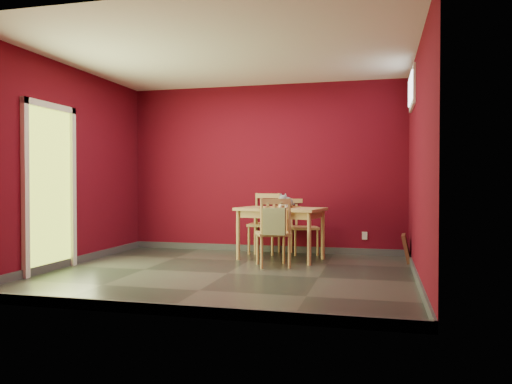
% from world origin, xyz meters
% --- Properties ---
extents(ground, '(4.50, 4.50, 0.00)m').
position_xyz_m(ground, '(0.00, 0.00, 0.00)').
color(ground, '#2D342D').
rests_on(ground, ground).
extents(room_shell, '(4.50, 4.50, 4.50)m').
position_xyz_m(room_shell, '(0.00, 0.00, 0.05)').
color(room_shell, '#570916').
rests_on(room_shell, ground).
extents(doorway, '(0.06, 1.01, 2.13)m').
position_xyz_m(doorway, '(-2.23, -0.40, 1.12)').
color(doorway, '#B7D838').
rests_on(doorway, ground).
extents(window, '(0.05, 0.90, 0.50)m').
position_xyz_m(window, '(2.23, 1.00, 2.35)').
color(window, white).
rests_on(window, room_shell).
extents(outlet_plate, '(0.08, 0.02, 0.12)m').
position_xyz_m(outlet_plate, '(1.60, 1.99, 0.30)').
color(outlet_plate, silver).
rests_on(outlet_plate, room_shell).
extents(dining_table, '(1.33, 0.94, 0.76)m').
position_xyz_m(dining_table, '(0.42, 1.23, 0.66)').
color(dining_table, tan).
rests_on(dining_table, ground).
extents(table_runner, '(0.50, 0.81, 0.38)m').
position_xyz_m(table_runner, '(0.42, 1.11, 0.70)').
color(table_runner, '#A7642B').
rests_on(table_runner, dining_table).
extents(chair_far_left, '(0.48, 0.48, 0.95)m').
position_xyz_m(chair_far_left, '(0.05, 1.83, 0.49)').
color(chair_far_left, tan).
rests_on(chair_far_left, ground).
extents(chair_far_right, '(0.52, 0.52, 0.87)m').
position_xyz_m(chair_far_right, '(0.67, 1.89, 0.44)').
color(chair_far_right, tan).
rests_on(chair_far_right, ground).
extents(chair_near, '(0.56, 0.56, 0.92)m').
position_xyz_m(chair_near, '(0.46, 0.60, 0.47)').
color(chair_near, tan).
rests_on(chair_near, ground).
extents(tote_bag, '(0.29, 0.18, 0.42)m').
position_xyz_m(tote_bag, '(0.51, 0.39, 0.63)').
color(tote_bag, '#95A66B').
rests_on(tote_bag, chair_near).
extents(cat, '(0.32, 0.48, 0.22)m').
position_xyz_m(cat, '(0.50, 1.25, 0.87)').
color(cat, slate).
rests_on(cat, table_runner).
extents(picture_frame, '(0.16, 0.40, 0.40)m').
position_xyz_m(picture_frame, '(2.19, 1.41, 0.20)').
color(picture_frame, brown).
rests_on(picture_frame, ground).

